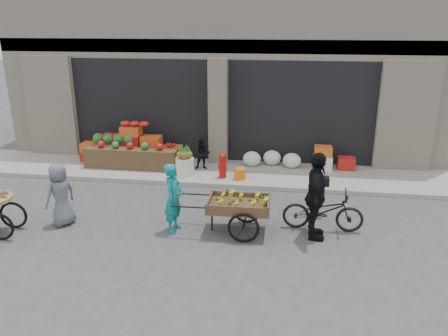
# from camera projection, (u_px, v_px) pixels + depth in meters

# --- Properties ---
(ground) EXTENTS (80.00, 80.00, 0.00)m
(ground) POSITION_uv_depth(u_px,v_px,m) (181.00, 239.00, 9.09)
(ground) COLOR #424244
(ground) RESTS_ON ground
(sidewalk) EXTENTS (18.00, 2.20, 0.12)m
(sidewalk) POSITION_uv_depth(u_px,v_px,m) (214.00, 172.00, 12.91)
(sidewalk) COLOR gray
(sidewalk) RESTS_ON ground
(building) EXTENTS (14.00, 6.45, 7.00)m
(building) POSITION_uv_depth(u_px,v_px,m) (232.00, 49.00, 15.53)
(building) COLOR beige
(building) RESTS_ON ground
(fruit_display) EXTENTS (3.10, 1.12, 1.24)m
(fruit_display) POSITION_uv_depth(u_px,v_px,m) (135.00, 146.00, 13.31)
(fruit_display) COLOR #AA1C17
(fruit_display) RESTS_ON sidewalk
(pineapple_bin) EXTENTS (0.52, 0.52, 0.50)m
(pineapple_bin) POSITION_uv_depth(u_px,v_px,m) (185.00, 167.00, 12.44)
(pineapple_bin) COLOR silver
(pineapple_bin) RESTS_ON sidewalk
(fire_hydrant) EXTENTS (0.22, 0.22, 0.71)m
(fire_hydrant) POSITION_uv_depth(u_px,v_px,m) (223.00, 164.00, 12.20)
(fire_hydrant) COLOR #A5140F
(fire_hydrant) RESTS_ON sidewalk
(orange_bucket) EXTENTS (0.32, 0.32, 0.30)m
(orange_bucket) POSITION_uv_depth(u_px,v_px,m) (240.00, 174.00, 12.16)
(orange_bucket) COLOR orange
(orange_bucket) RESTS_ON sidewalk
(right_bay_goods) EXTENTS (3.35, 0.60, 0.70)m
(right_bay_goods) POSITION_uv_depth(u_px,v_px,m) (303.00, 159.00, 13.00)
(right_bay_goods) COLOR silver
(right_bay_goods) RESTS_ON sidewalk
(seated_person) EXTENTS (0.51, 0.43, 0.93)m
(seated_person) POSITION_uv_depth(u_px,v_px,m) (202.00, 154.00, 12.88)
(seated_person) COLOR black
(seated_person) RESTS_ON sidewalk
(banana_cart) EXTENTS (2.24, 1.00, 0.93)m
(banana_cart) POSITION_uv_depth(u_px,v_px,m) (236.00, 203.00, 9.20)
(banana_cart) COLOR brown
(banana_cart) RESTS_ON ground
(vendor_woman) EXTENTS (0.44, 0.60, 1.52)m
(vendor_woman) POSITION_uv_depth(u_px,v_px,m) (174.00, 198.00, 9.25)
(vendor_woman) COLOR #10787D
(vendor_woman) RESTS_ON ground
(vendor_grey) EXTENTS (0.73, 0.82, 1.42)m
(vendor_grey) POSITION_uv_depth(u_px,v_px,m) (60.00, 195.00, 9.55)
(vendor_grey) COLOR slate
(vendor_grey) RESTS_ON ground
(bicycle) EXTENTS (1.73, 0.64, 0.90)m
(bicycle) POSITION_uv_depth(u_px,v_px,m) (323.00, 211.00, 9.37)
(bicycle) COLOR black
(bicycle) RESTS_ON ground
(cyclist) EXTENTS (0.48, 1.10, 1.86)m
(cyclist) POSITION_uv_depth(u_px,v_px,m) (316.00, 197.00, 8.87)
(cyclist) COLOR black
(cyclist) RESTS_ON ground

